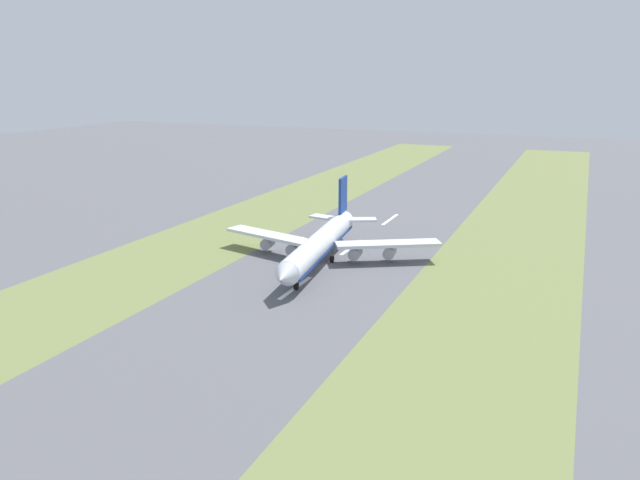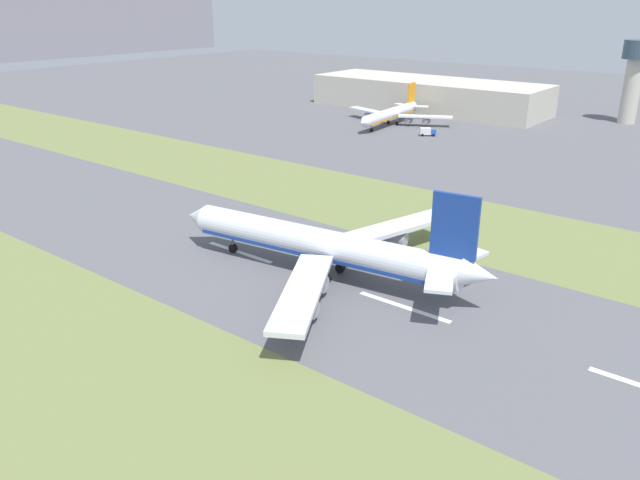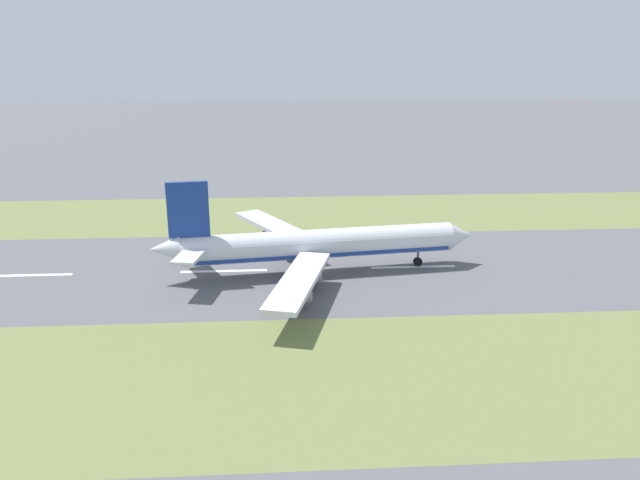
# 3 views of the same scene
# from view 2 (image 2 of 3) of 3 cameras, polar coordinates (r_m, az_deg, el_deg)

# --- Properties ---
(ground_plane) EXTENTS (800.00, 800.00, 0.00)m
(ground_plane) POSITION_cam_2_polar(r_m,az_deg,el_deg) (119.79, -0.76, -3.33)
(ground_plane) COLOR #56565B
(grass_median_west) EXTENTS (40.00, 600.00, 0.01)m
(grass_median_west) POSITION_cam_2_polar(r_m,az_deg,el_deg) (93.64, -18.78, -12.18)
(grass_median_west) COLOR olive
(grass_median_west) RESTS_ON ground
(grass_median_east) EXTENTS (40.00, 600.00, 0.01)m
(grass_median_east) POSITION_cam_2_polar(r_m,az_deg,el_deg) (154.85, 9.78, 2.17)
(grass_median_east) COLOR olive
(grass_median_east) RESTS_ON ground
(centreline_dash_mid) EXTENTS (1.20, 18.00, 0.01)m
(centreline_dash_mid) POSITION_cam_2_polar(r_m,az_deg,el_deg) (109.31, 7.67, -6.07)
(centreline_dash_mid) COLOR silver
(centreline_dash_mid) RESTS_ON ground
(centreline_dash_far) EXTENTS (1.20, 18.00, 0.01)m
(centreline_dash_far) POSITION_cam_2_polar(r_m,az_deg,el_deg) (131.93, -7.35, -1.11)
(centreline_dash_far) COLOR silver
(centreline_dash_far) RESTS_ON ground
(airplane_main_jet) EXTENTS (63.62, 67.16, 20.20)m
(airplane_main_jet) POSITION_cam_2_polar(r_m,az_deg,el_deg) (117.59, 0.80, -0.62)
(airplane_main_jet) COLOR silver
(airplane_main_jet) RESTS_ON ground
(terminal_building) EXTENTS (36.00, 110.62, 13.90)m
(terminal_building) POSITION_cam_2_polar(r_m,az_deg,el_deg) (308.33, 9.86, 12.97)
(terminal_building) COLOR #BCB7A8
(terminal_building) RESTS_ON ground
(control_tower) EXTENTS (12.00, 12.00, 33.90)m
(control_tower) POSITION_cam_2_polar(r_m,az_deg,el_deg) (297.53, 26.82, 13.50)
(control_tower) COLOR #BCB7A8
(control_tower) RESTS_ON ground
(airplane_parked_apron) EXTENTS (51.22, 48.65, 15.39)m
(airplane_parked_apron) POSITION_cam_2_polar(r_m,az_deg,el_deg) (267.83, 6.61, 11.40)
(airplane_parked_apron) COLOR silver
(airplane_parked_apron) RESTS_ON ground
(service_truck) EXTENTS (5.21, 6.19, 3.10)m
(service_truck) POSITION_cam_2_polar(r_m,az_deg,el_deg) (247.65, 9.82, 9.74)
(service_truck) COLOR #1E51B2
(service_truck) RESTS_ON ground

